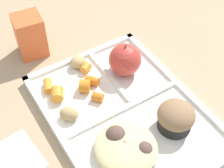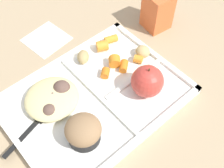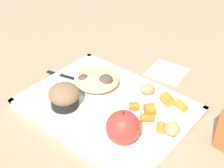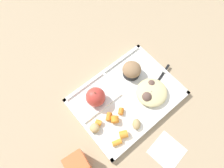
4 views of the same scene
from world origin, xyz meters
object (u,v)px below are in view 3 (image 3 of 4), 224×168
Objects in this scene: lunch_tray at (107,108)px; plastic_fork at (74,79)px; bran_muffin at (64,96)px; green_apple at (123,127)px.

lunch_tray is 2.55× the size of plastic_fork.
bran_muffin is at bearing 38.03° from lunch_tray.
green_apple is at bearing -180.00° from bran_muffin.
lunch_tray is 5.35× the size of bran_muffin.
plastic_fork is at bearing -11.34° from lunch_tray.
plastic_fork is (0.06, -0.09, -0.03)m from bran_muffin.
lunch_tray is at bearing -33.11° from green_apple.
plastic_fork is at bearing -20.92° from green_apple.
green_apple reaches higher than bran_muffin.
green_apple reaches higher than lunch_tray.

